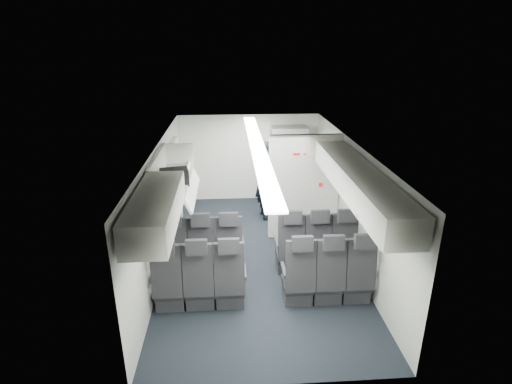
{
  "coord_description": "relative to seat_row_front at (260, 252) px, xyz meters",
  "views": [
    {
      "loc": [
        -0.48,
        -6.56,
        3.8
      ],
      "look_at": [
        0.0,
        0.4,
        1.15
      ],
      "focal_mm": 28.0,
      "sensor_mm": 36.0,
      "label": 1
    }
  ],
  "objects": [
    {
      "name": "overhead_bin_right_front",
      "position": [
        1.4,
        0.28,
        1.46
      ],
      "size": [
        0.53,
        1.7,
        0.4
      ],
      "color": "silver",
      "rests_on": "cabin_shell"
    },
    {
      "name": "bulkhead_partition",
      "position": [
        0.98,
        1.33,
        0.67
      ],
      "size": [
        1.4,
        0.15,
        2.13
      ],
      "color": "silver",
      "rests_on": "cabin_shell"
    },
    {
      "name": "seat_row_mid",
      "position": [
        0.0,
        -0.9,
        0.0
      ],
      "size": [
        3.33,
        0.56,
        1.24
      ],
      "color": "black",
      "rests_on": "cabin_shell"
    },
    {
      "name": "cabin_shell",
      "position": [
        0.0,
        0.53,
        0.72
      ],
      "size": [
        3.41,
        6.01,
        2.16
      ],
      "color": "black",
      "rests_on": "ground"
    },
    {
      "name": "seat_row_front",
      "position": [
        0.0,
        0.0,
        0.0
      ],
      "size": [
        3.33,
        0.56,
        1.24
      ],
      "color": "black",
      "rests_on": "cabin_shell"
    },
    {
      "name": "flight_attendant",
      "position": [
        0.31,
        2.35,
        0.49
      ],
      "size": [
        0.53,
        0.71,
        1.79
      ],
      "primitive_type": "imported",
      "rotation": [
        0.0,
        0.0,
        1.74
      ],
      "color": "black",
      "rests_on": "ground"
    },
    {
      "name": "overhead_bin_right_rear",
      "position": [
        1.4,
        -1.47,
        1.46
      ],
      "size": [
        0.53,
        1.8,
        0.4
      ],
      "color": "silver",
      "rests_on": "cabin_shell"
    },
    {
      "name": "carry_on_bag",
      "position": [
        -1.36,
        0.04,
        1.37
      ],
      "size": [
        0.49,
        0.39,
        0.26
      ],
      "primitive_type": "cube",
      "rotation": [
        0.0,
        0.0,
        0.22
      ],
      "color": "black",
      "rests_on": "overhead_bin_left_front_open"
    },
    {
      "name": "boarding_door",
      "position": [
        -1.64,
        2.09,
        0.55
      ],
      "size": [
        0.12,
        1.27,
        1.86
      ],
      "color": "silver",
      "rests_on": "cabin_shell"
    },
    {
      "name": "overhead_bin_left_front_open",
      "position": [
        -1.44,
        0.28,
        1.33
      ],
      "size": [
        0.64,
        1.7,
        0.72
      ],
      "color": "#9E9E93",
      "rests_on": "cabin_shell"
    },
    {
      "name": "papers",
      "position": [
        0.5,
        2.3,
        0.62
      ],
      "size": [
        0.22,
        0.03,
        0.16
      ],
      "primitive_type": "cube",
      "rotation": [
        0.0,
        0.0,
        0.06
      ],
      "color": "white",
      "rests_on": "flight_attendant"
    },
    {
      "name": "galley_unit",
      "position": [
        0.95,
        3.25,
        0.55
      ],
      "size": [
        0.85,
        0.52,
        1.9
      ],
      "color": "#939399",
      "rests_on": "cabin_shell"
    },
    {
      "name": "overhead_bin_left_rear",
      "position": [
        -1.4,
        -1.47,
        1.46
      ],
      "size": [
        0.53,
        1.8,
        0.4
      ],
      "color": "silver",
      "rests_on": "cabin_shell"
    }
  ]
}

